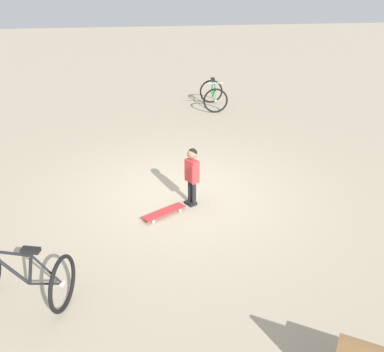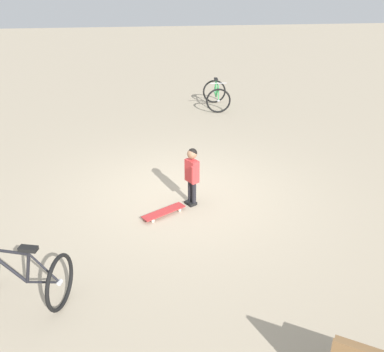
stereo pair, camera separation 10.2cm
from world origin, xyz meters
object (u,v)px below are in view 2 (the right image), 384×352
at_px(skateboard, 164,212).
at_px(bicycle_mid, 20,277).
at_px(bicycle_near, 216,95).
at_px(child_person, 192,170).

height_order(skateboard, bicycle_mid, bicycle_mid).
bearing_deg(bicycle_mid, bicycle_near, 154.41).
bearing_deg(bicycle_near, bicycle_mid, -25.59).
distance_m(child_person, bicycle_mid, 3.27).
relative_size(skateboard, bicycle_near, 0.70).
bearing_deg(child_person, skateboard, -57.98).
distance_m(skateboard, bicycle_near, 6.34).
relative_size(child_person, bicycle_near, 0.96).
height_order(child_person, skateboard, child_person).
bearing_deg(skateboard, bicycle_near, 162.30).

